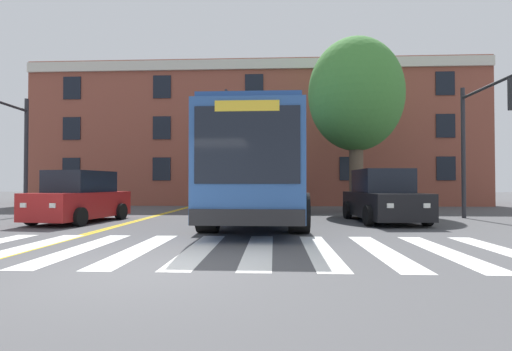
{
  "coord_description": "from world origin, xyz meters",
  "views": [
    {
      "loc": [
        2.12,
        -6.01,
        1.34
      ],
      "look_at": [
        1.43,
        7.41,
        1.62
      ],
      "focal_mm": 28.0,
      "sensor_mm": 36.0,
      "label": 1
    }
  ],
  "objects_px": {
    "traffic_light_near_corner": "(484,124)",
    "city_bus": "(259,169)",
    "traffic_light_overhead": "(233,131)",
    "car_red_near_lane": "(80,198)",
    "traffic_light_far_corner": "(5,134)",
    "street_tree_curbside_large": "(356,95)",
    "car_black_far_lane": "(383,198)"
  },
  "relations": [
    {
      "from": "city_bus",
      "to": "traffic_light_overhead",
      "type": "relative_size",
      "value": 2.11
    },
    {
      "from": "traffic_light_near_corner",
      "to": "traffic_light_far_corner",
      "type": "xyz_separation_m",
      "value": [
        -17.58,
        0.02,
        -0.24
      ]
    },
    {
      "from": "car_red_near_lane",
      "to": "traffic_light_overhead",
      "type": "height_order",
      "value": "traffic_light_overhead"
    },
    {
      "from": "city_bus",
      "to": "traffic_light_overhead",
      "type": "bearing_deg",
      "value": 115.62
    },
    {
      "from": "traffic_light_overhead",
      "to": "traffic_light_near_corner",
      "type": "bearing_deg",
      "value": -15.79
    },
    {
      "from": "traffic_light_overhead",
      "to": "car_red_near_lane",
      "type": "bearing_deg",
      "value": -144.91
    },
    {
      "from": "traffic_light_near_corner",
      "to": "traffic_light_overhead",
      "type": "xyz_separation_m",
      "value": [
        -9.22,
        2.61,
        0.15
      ]
    },
    {
      "from": "city_bus",
      "to": "street_tree_curbside_large",
      "type": "xyz_separation_m",
      "value": [
        4.41,
        4.72,
        3.7
      ]
    },
    {
      "from": "car_black_far_lane",
      "to": "street_tree_curbside_large",
      "type": "height_order",
      "value": "street_tree_curbside_large"
    },
    {
      "from": "car_red_near_lane",
      "to": "traffic_light_far_corner",
      "type": "relative_size",
      "value": 0.87
    },
    {
      "from": "car_red_near_lane",
      "to": "car_black_far_lane",
      "type": "distance_m",
      "value": 10.62
    },
    {
      "from": "city_bus",
      "to": "traffic_light_near_corner",
      "type": "bearing_deg",
      "value": 0.25
    },
    {
      "from": "car_red_near_lane",
      "to": "street_tree_curbside_large",
      "type": "distance_m",
      "value": 12.92
    },
    {
      "from": "traffic_light_overhead",
      "to": "traffic_light_far_corner",
      "type": "bearing_deg",
      "value": -162.78
    },
    {
      "from": "car_red_near_lane",
      "to": "traffic_light_near_corner",
      "type": "height_order",
      "value": "traffic_light_near_corner"
    },
    {
      "from": "car_black_far_lane",
      "to": "traffic_light_overhead",
      "type": "height_order",
      "value": "traffic_light_overhead"
    },
    {
      "from": "city_bus",
      "to": "traffic_light_overhead",
      "type": "height_order",
      "value": "traffic_light_overhead"
    },
    {
      "from": "traffic_light_near_corner",
      "to": "street_tree_curbside_large",
      "type": "relative_size",
      "value": 0.61
    },
    {
      "from": "car_black_far_lane",
      "to": "traffic_light_far_corner",
      "type": "distance_m",
      "value": 14.19
    },
    {
      "from": "traffic_light_far_corner",
      "to": "traffic_light_overhead",
      "type": "bearing_deg",
      "value": 17.22
    },
    {
      "from": "city_bus",
      "to": "traffic_light_far_corner",
      "type": "relative_size",
      "value": 2.37
    },
    {
      "from": "traffic_light_near_corner",
      "to": "city_bus",
      "type": "bearing_deg",
      "value": -179.75
    },
    {
      "from": "city_bus",
      "to": "traffic_light_far_corner",
      "type": "bearing_deg",
      "value": 179.68
    },
    {
      "from": "street_tree_curbside_large",
      "to": "car_black_far_lane",
      "type": "bearing_deg",
      "value": -90.56
    },
    {
      "from": "car_red_near_lane",
      "to": "street_tree_curbside_large",
      "type": "height_order",
      "value": "street_tree_curbside_large"
    },
    {
      "from": "car_red_near_lane",
      "to": "car_black_far_lane",
      "type": "bearing_deg",
      "value": 3.52
    },
    {
      "from": "car_black_far_lane",
      "to": "car_red_near_lane",
      "type": "bearing_deg",
      "value": -176.48
    },
    {
      "from": "car_red_near_lane",
      "to": "car_black_far_lane",
      "type": "xyz_separation_m",
      "value": [
        10.6,
        0.65,
        0.01
      ]
    },
    {
      "from": "city_bus",
      "to": "traffic_light_near_corner",
      "type": "xyz_separation_m",
      "value": [
        7.96,
        0.03,
        1.6
      ]
    },
    {
      "from": "car_red_near_lane",
      "to": "traffic_light_overhead",
      "type": "bearing_deg",
      "value": 35.09
    },
    {
      "from": "traffic_light_far_corner",
      "to": "traffic_light_overhead",
      "type": "distance_m",
      "value": 8.76
    },
    {
      "from": "traffic_light_near_corner",
      "to": "traffic_light_overhead",
      "type": "bearing_deg",
      "value": 164.21
    }
  ]
}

